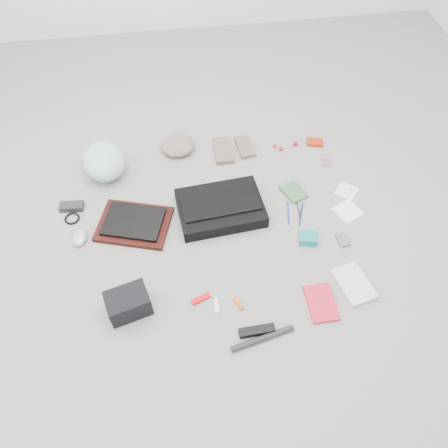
{
  "coord_description": "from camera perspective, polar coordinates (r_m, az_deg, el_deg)",
  "views": [
    {
      "loc": [
        -0.2,
        -1.32,
        1.8
      ],
      "look_at": [
        0.0,
        0.0,
        0.05
      ],
      "focal_mm": 35.0,
      "sensor_mm": 36.0,
      "label": 1
    }
  ],
  "objects": [
    {
      "name": "toiletry_tube_white",
      "position": [
        2.0,
        -0.97,
        -10.62
      ],
      "size": [
        0.02,
        0.08,
        0.02
      ],
      "primitive_type": "cylinder",
      "rotation": [
        1.57,
        0.0,
        -0.02
      ],
      "color": "white",
      "rests_on": "ground_plane"
    },
    {
      "name": "bag_flap",
      "position": [
        2.25,
        -0.47,
        2.79
      ],
      "size": [
        0.41,
        0.21,
        0.01
      ],
      "primitive_type": "cube",
      "rotation": [
        0.0,
        0.0,
        0.08
      ],
      "color": "black",
      "rests_on": "messenger_bag"
    },
    {
      "name": "ground_plane",
      "position": [
        2.24,
        0.0,
        -0.78
      ],
      "size": [
        4.0,
        4.0,
        0.0
      ],
      "primitive_type": "plane",
      "color": "gray"
    },
    {
      "name": "book_red",
      "position": [
        2.05,
        12.57,
        -10.03
      ],
      "size": [
        0.13,
        0.19,
        0.02
      ],
      "primitive_type": "cube",
      "rotation": [
        0.0,
        0.0,
        -0.01
      ],
      "color": "red",
      "rests_on": "ground_plane"
    },
    {
      "name": "laptop",
      "position": [
        2.27,
        -11.74,
        0.32
      ],
      "size": [
        0.34,
        0.29,
        0.02
      ],
      "primitive_type": "cube",
      "rotation": [
        0.0,
        0.0,
        -0.31
      ],
      "color": "black",
      "rests_on": "laptop_sleeve"
    },
    {
      "name": "napkin_bottom",
      "position": [
        2.4,
        15.85,
        1.63
      ],
      "size": [
        0.16,
        0.16,
        0.01
      ],
      "primitive_type": "cube",
      "rotation": [
        0.0,
        0.0,
        0.44
      ],
      "color": "white",
      "rests_on": "ground_plane"
    },
    {
      "name": "camera_bag",
      "position": [
        1.99,
        -12.39,
        -10.07
      ],
      "size": [
        0.21,
        0.17,
        0.12
      ],
      "primitive_type": "cube",
      "rotation": [
        0.0,
        0.0,
        0.25
      ],
      "color": "black",
      "rests_on": "ground_plane"
    },
    {
      "name": "toiletry_tube_orange",
      "position": [
        2.01,
        1.93,
        -10.32
      ],
      "size": [
        0.04,
        0.07,
        0.02
      ],
      "primitive_type": "cylinder",
      "rotation": [
        1.57,
        0.0,
        0.42
      ],
      "color": "#E6590A",
      "rests_on": "ground_plane"
    },
    {
      "name": "book_white",
      "position": [
        2.14,
        16.59,
        -7.51
      ],
      "size": [
        0.18,
        0.23,
        0.02
      ],
      "primitive_type": "cube",
      "rotation": [
        0.0,
        0.0,
        0.22
      ],
      "color": "beige",
      "rests_on": "ground_plane"
    },
    {
      "name": "lollipop_b",
      "position": [
        2.64,
        7.46,
        9.75
      ],
      "size": [
        0.03,
        0.03,
        0.03
      ],
      "primitive_type": "sphere",
      "rotation": [
        0.0,
        0.0,
        -0.2
      ],
      "color": "red",
      "rests_on": "ground_plane"
    },
    {
      "name": "altoids_tin",
      "position": [
        2.72,
        11.75,
        10.41
      ],
      "size": [
        0.11,
        0.08,
        0.02
      ],
      "primitive_type": "cube",
      "rotation": [
        0.0,
        0.0,
        -0.26
      ],
      "color": "#A82611",
      "rests_on": "ground_plane"
    },
    {
      "name": "bike_helmet",
      "position": [
        2.53,
        -15.41,
        7.93
      ],
      "size": [
        0.29,
        0.33,
        0.17
      ],
      "primitive_type": "ellipsoid",
      "rotation": [
        0.0,
        0.0,
        0.21
      ],
      "color": "silver",
      "rests_on": "ground_plane"
    },
    {
      "name": "mouse",
      "position": [
        2.3,
        -18.29,
        -1.62
      ],
      "size": [
        0.08,
        0.12,
        0.04
      ],
      "primitive_type": "ellipsoid",
      "rotation": [
        0.0,
        0.0,
        -0.14
      ],
      "color": "#B2AFC3",
      "rests_on": "ground_plane"
    },
    {
      "name": "mitten_right",
      "position": [
        2.63,
        2.77,
        10.03
      ],
      "size": [
        0.1,
        0.18,
        0.03
      ],
      "primitive_type": "cube",
      "rotation": [
        0.0,
        0.0,
        0.1
      ],
      "color": "#71614F",
      "rests_on": "ground_plane"
    },
    {
      "name": "beanie",
      "position": [
        2.62,
        -6.05,
        10.18
      ],
      "size": [
        0.23,
        0.22,
        0.07
      ],
      "primitive_type": "ellipsoid",
      "rotation": [
        0.0,
        0.0,
        0.17
      ],
      "color": "#7E6C5D",
      "rests_on": "ground_plane"
    },
    {
      "name": "pen_black",
      "position": [
        2.34,
        9.69,
        1.79
      ],
      "size": [
        0.02,
        0.12,
        0.01
      ],
      "primitive_type": "cylinder",
      "rotation": [
        1.57,
        0.0,
        -0.11
      ],
      "color": "black",
      "rests_on": "ground_plane"
    },
    {
      "name": "lollipop_a",
      "position": [
        2.66,
        6.62,
        10.11
      ],
      "size": [
        0.03,
        0.03,
        0.02
      ],
      "primitive_type": "sphere",
      "rotation": [
        0.0,
        0.0,
        -0.37
      ],
      "color": "red",
      "rests_on": "ground_plane"
    },
    {
      "name": "lollipop_c",
      "position": [
        2.68,
        9.32,
        10.3
      ],
      "size": [
        0.04,
        0.04,
        0.03
      ],
      "primitive_type": "sphere",
      "rotation": [
        0.0,
        0.0,
        -0.37
      ],
      "color": "#BD0618",
      "rests_on": "ground_plane"
    },
    {
      "name": "card_deck",
      "position": [
        2.27,
        15.26,
        -2.07
      ],
      "size": [
        0.06,
        0.08,
        0.01
      ],
      "primitive_type": "cube",
      "rotation": [
        0.0,
        0.0,
        0.12
      ],
      "color": "slate",
      "rests_on": "ground_plane"
    },
    {
      "name": "bike_pump",
      "position": [
        1.94,
        5.05,
        -14.66
      ],
      "size": [
        0.29,
        0.09,
        0.03
      ],
      "primitive_type": "cylinder",
      "rotation": [
        0.0,
        1.57,
        0.21
      ],
      "color": "black",
      "rests_on": "ground_plane"
    },
    {
      "name": "napkin_top",
      "position": [
        2.49,
        15.69,
        4.14
      ],
      "size": [
        0.15,
        0.15,
        0.01
      ],
      "primitive_type": "cube",
      "rotation": [
        0.0,
        0.0,
        0.83
      ],
      "color": "white",
      "rests_on": "ground_plane"
    },
    {
      "name": "power_brick",
      "position": [
        2.45,
        -19.28,
        2.17
      ],
      "size": [
        0.13,
        0.07,
        0.03
      ],
      "primitive_type": "cube",
      "rotation": [
        0.0,
        0.0,
        -0.09
      ],
      "color": "black",
      "rests_on": "ground_plane"
    },
    {
      "name": "accordion_wallet",
      "position": [
        2.22,
        10.95,
        -1.84
      ],
      "size": [
        0.1,
        0.09,
        0.04
      ],
      "primitive_type": "cube",
      "rotation": [
        0.0,
        0.0,
        -0.27
      ],
      "color": "teal",
      "rests_on": "ground_plane"
    },
    {
      "name": "mitten_left",
      "position": [
        2.61,
        -0.11,
        9.57
      ],
      "size": [
        0.11,
        0.21,
        0.03
      ],
      "primitive_type": "cube",
      "rotation": [
        0.0,
        0.0,
        -0.01
      ],
      "color": "#746151",
      "rests_on": "ground_plane"
    },
    {
      "name": "pen_blue",
      "position": [
        2.32,
        8.39,
        1.42
      ],
      "size": [
        0.04,
        0.15,
        0.01
      ],
      "primitive_type": "cylinder",
      "rotation": [
        1.57,
        0.0,
        -0.19
      ],
      "color": "navy",
      "rests_on": "ground_plane"
    },
    {
      "name": "cable_coil",
      "position": [
        2.41,
        -19.23,
        0.69
      ],
      "size": [
        0.09,
        0.09,
        0.01
      ],
      "primitive_type": "torus",
      "rotation": [
        0.0,
        0.0,
        0.09
      ],
      "color": "black",
      "rests_on": "ground_plane"
    },
    {
      "name": "pen_navy",
      "position": [
        2.33,
        10.03,
        1.34
      ],
      "size": [
        0.07,
        0.15,
        0.01
      ],
      "primitive_type": "cylinder",
      "rotation": [
        1.57,
        0.0,
        -0.38
      ],
      "color": "navy",
      "rests_on": "ground_plane"
    },
    {
      "name": "laptop_sleeve",
      "position": [
        2.29,
        -11.65,
        -0.02
      ],
      "size": [
        0.42,
        0.36,
        0.02
      ],
      "primitive_type": "cube",
      "rotation": [
        0.0,
        0.0,
        -0.31
      ],
      "color": "black",
      "rests_on": "ground_plane"
    },
    {
      "name": "notepad",
      "position": [
        2.42,
        9.05,
        4.14
      ],
      "size": [
        0.14,
        0.16,
        0.02
      ],
      "primitive_type": "cube",
      "rotation": [
        0.0,
        0.0,
        0.39
      ],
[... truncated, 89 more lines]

